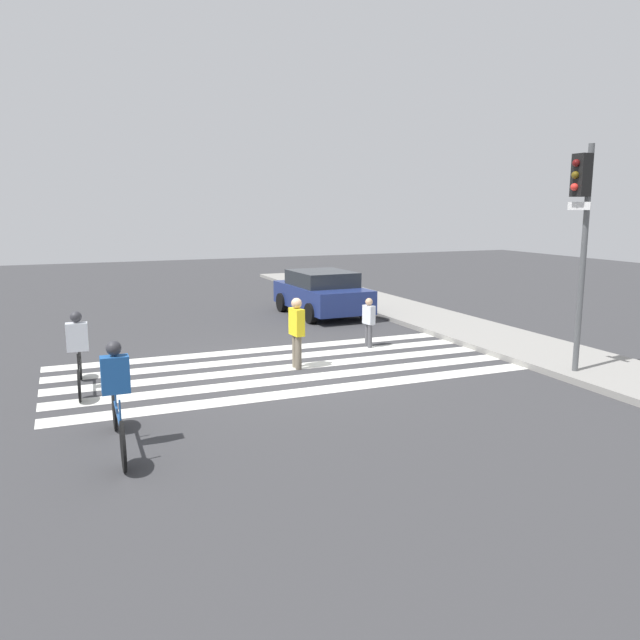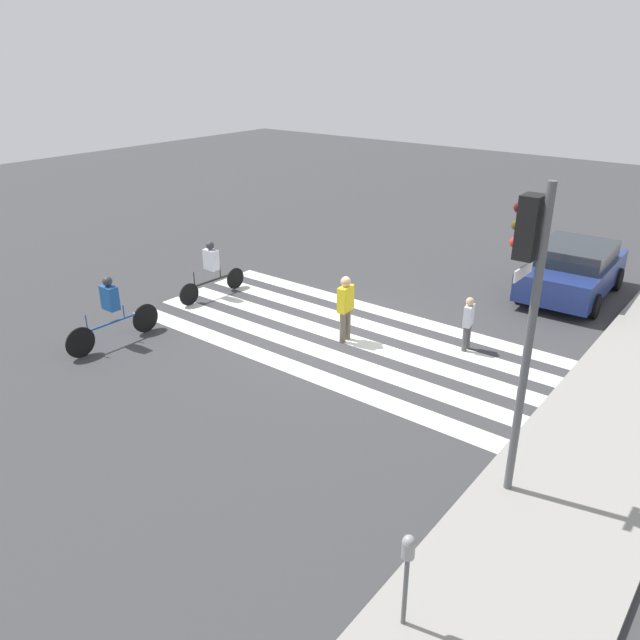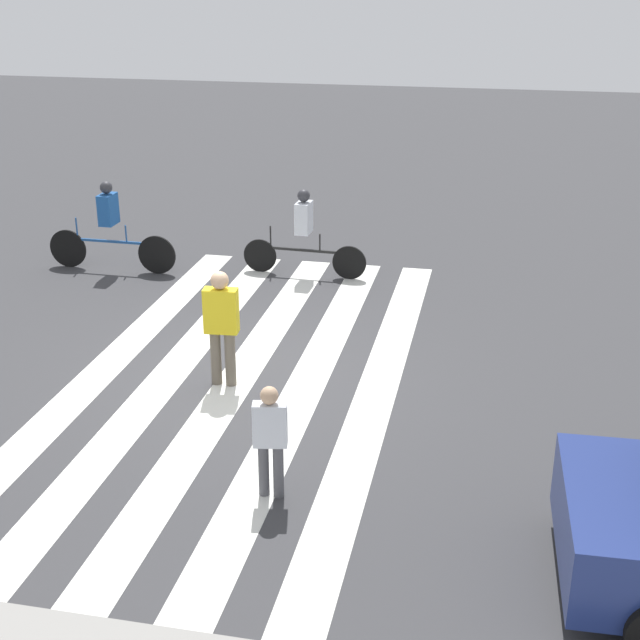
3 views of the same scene
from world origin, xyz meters
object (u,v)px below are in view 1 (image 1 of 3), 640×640
(cyclist_near_curb, at_px, (78,347))
(cyclist_far_lane, at_px, (116,392))
(pedestrian_adult_blue_shirt, at_px, (369,320))
(traffic_light, at_px, (582,217))
(pedestrian_child_with_backpack, at_px, (297,329))
(car_parked_dark_suv, at_px, (322,293))

(cyclist_near_curb, distance_m, cyclist_far_lane, 3.49)
(pedestrian_adult_blue_shirt, bearing_deg, traffic_light, 21.32)
(pedestrian_child_with_backpack, bearing_deg, car_parked_dark_suv, -32.12)
(pedestrian_adult_blue_shirt, relative_size, cyclist_far_lane, 0.52)
(cyclist_near_curb, height_order, cyclist_far_lane, cyclist_far_lane)
(traffic_light, bearing_deg, cyclist_near_curb, -107.43)
(cyclist_far_lane, distance_m, car_parked_dark_suv, 12.01)
(cyclist_near_curb, xyz_separation_m, car_parked_dark_suv, (-6.10, 7.70, -0.10))
(cyclist_near_curb, relative_size, cyclist_far_lane, 0.93)
(pedestrian_child_with_backpack, bearing_deg, cyclist_near_curb, 84.25)
(pedestrian_child_with_backpack, distance_m, pedestrian_adult_blue_shirt, 2.77)
(cyclist_far_lane, xyz_separation_m, car_parked_dark_suv, (-9.57, 7.26, -0.11))
(pedestrian_child_with_backpack, xyz_separation_m, cyclist_far_lane, (3.40, -4.08, -0.02))
(cyclist_near_curb, distance_m, car_parked_dark_suv, 9.82)
(traffic_light, relative_size, cyclist_far_lane, 1.97)
(traffic_light, bearing_deg, pedestrian_child_with_backpack, -120.14)
(pedestrian_adult_blue_shirt, xyz_separation_m, cyclist_far_lane, (4.69, -6.52, 0.15))
(pedestrian_child_with_backpack, distance_m, cyclist_far_lane, 5.31)
(pedestrian_child_with_backpack, xyz_separation_m, cyclist_near_curb, (-0.07, -4.52, -0.04))
(cyclist_far_lane, bearing_deg, cyclist_near_curb, -172.12)
(traffic_light, height_order, pedestrian_child_with_backpack, traffic_light)
(traffic_light, distance_m, cyclist_near_curb, 10.33)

